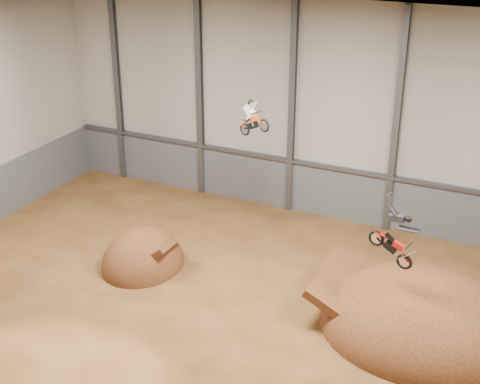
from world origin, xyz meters
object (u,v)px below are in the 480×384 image
at_px(takeoff_ramp, 143,265).
at_px(fmx_rider_b, 389,229).
at_px(landing_ramp, 421,330).
at_px(fmx_rider_a, 256,116).

xyz_separation_m(takeoff_ramp, fmx_rider_b, (13.93, -0.84, 5.84)).
relative_size(landing_ramp, fmx_rider_b, 3.20).
distance_m(landing_ramp, fmx_rider_a, 13.58).
height_order(landing_ramp, fmx_rider_a, fmx_rider_a).
xyz_separation_m(fmx_rider_a, fmx_rider_b, (8.16, -3.64, -3.12)).
height_order(landing_ramp, fmx_rider_b, fmx_rider_b).
relative_size(takeoff_ramp, landing_ramp, 0.52).
bearing_deg(fmx_rider_a, takeoff_ramp, -134.47).
relative_size(fmx_rider_a, fmx_rider_b, 0.70).
relative_size(landing_ramp, fmx_rider_a, 4.57).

